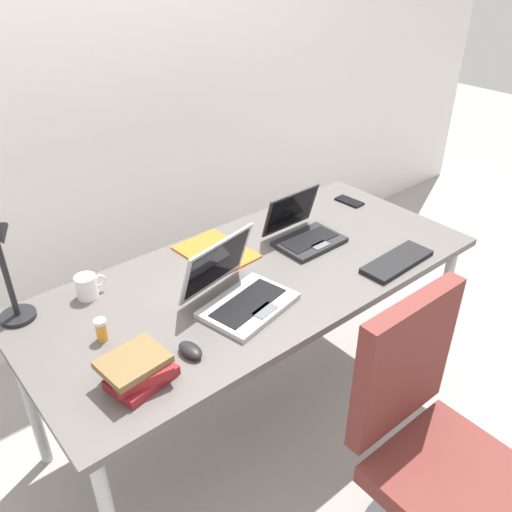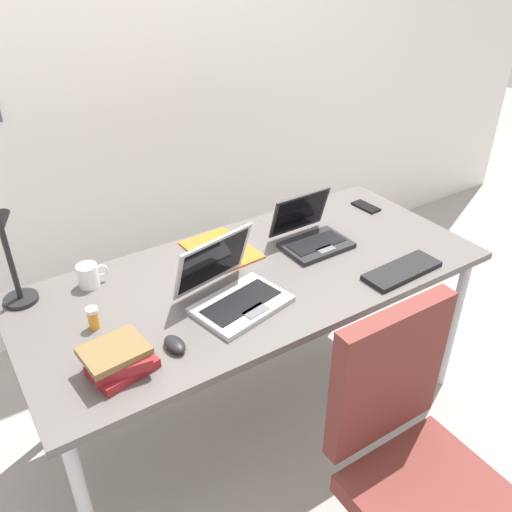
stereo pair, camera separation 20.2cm
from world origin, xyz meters
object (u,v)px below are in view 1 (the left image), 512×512
Objects in this scene: book_stack at (138,370)px; paper_folder_far_corner at (216,252)px; external_keyboard at (397,261)px; office_chair at (432,469)px; coffee_mug at (87,287)px; desk_lamp at (8,274)px; pill_bottle at (101,330)px; laptop_center at (304,232)px; laptop_mid_desk at (239,292)px; cell_phone at (349,201)px; computer_mouse at (190,350)px.

book_stack is 0.70× the size of paper_folder_far_corner.
external_keyboard is 0.77m from office_chair.
coffee_mug is at bearing 148.95° from external_keyboard.
desk_lamp is at bearing 127.06° from office_chair.
desk_lamp is 0.34m from pill_bottle.
laptop_center is 0.74× the size of laptop_mid_desk.
external_keyboard reaches higher than cell_phone.
book_stack is at bearing -162.99° from laptop_center.
laptop_mid_desk reaches higher than office_chair.
office_chair is (-0.28, -0.90, -0.38)m from laptop_center.
paper_folder_far_corner is at bearing 131.68° from external_keyboard.
cell_phone is (0.27, 0.49, -0.01)m from external_keyboard.
pill_bottle is (-0.95, -0.05, -0.00)m from laptop_center.
paper_folder_far_corner is at bearing -5.17° from coffee_mug.
computer_mouse is (-0.28, -0.11, -0.03)m from laptop_mid_desk.
coffee_mug is (-0.39, 0.38, -0.00)m from laptop_mid_desk.
office_chair is at bearing -55.55° from computer_mouse.
pill_bottle is (-0.46, 0.13, -0.01)m from laptop_mid_desk.
laptop_mid_desk is at bearing -113.14° from paper_folder_far_corner.
desk_lamp is 0.28m from coffee_mug.
laptop_center is at bearing 17.01° from book_stack.
desk_lamp is 0.41× the size of office_chair.
coffee_mug is (-1.31, 0.08, 0.04)m from cell_phone.
external_keyboard is 1.51× the size of book_stack.
book_stack is 1.93× the size of coffee_mug.
desk_lamp is at bearing 123.92° from pill_bottle.
desk_lamp reaches higher than paper_folder_far_corner.
cell_phone is at bearing 7.08° from pill_bottle.
coffee_mug is (-0.88, 0.20, 0.00)m from laptop_center.
pill_bottle is at bearing -177.20° from laptop_center.
pill_bottle is (-1.10, 0.32, 0.03)m from external_keyboard.
paper_folder_far_corner is 2.74× the size of coffee_mug.
desk_lamp is at bearing 172.96° from cell_phone.
laptop_mid_desk is 0.31m from computer_mouse.
desk_lamp is at bearing 153.52° from external_keyboard.
external_keyboard is 3.44× the size of computer_mouse.
cell_phone is (0.92, 0.30, -0.04)m from laptop_mid_desk.
external_keyboard is 0.34× the size of office_chair.
office_chair is at bearing -42.44° from book_stack.
paper_folder_far_corner is at bearing 173.78° from cell_phone.
computer_mouse is at bearing -133.63° from paper_folder_far_corner.
computer_mouse is 0.30m from pill_bottle.
coffee_mug is at bearing -1.15° from desk_lamp.
laptop_center is 0.90× the size of paper_folder_far_corner.
book_stack is at bearing 137.56° from office_chair.
desk_lamp is 3.54× the size of coffee_mug.
laptop_center is 3.53× the size of pill_bottle.
laptop_center is 0.29× the size of office_chair.
book_stack is (-1.11, 0.08, 0.04)m from external_keyboard.
office_chair reaches higher than book_stack.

